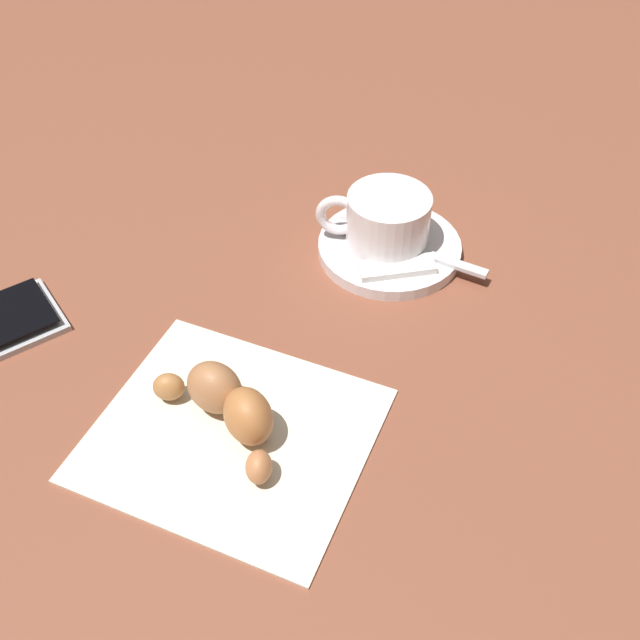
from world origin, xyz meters
name	(u,v)px	position (x,y,z in m)	size (l,w,h in m)	color
ground_plane	(345,324)	(0.00, 0.00, 0.00)	(1.80, 1.80, 0.00)	brown
saucer	(389,248)	(0.09, 0.01, 0.01)	(0.12, 0.12, 0.01)	white
espresso_cup	(386,220)	(0.09, 0.01, 0.03)	(0.07, 0.09, 0.05)	white
teaspoon	(381,238)	(0.09, 0.02, 0.01)	(0.02, 0.14, 0.01)	silver
sugar_packet	(397,268)	(0.06, -0.01, 0.01)	(0.06, 0.02, 0.01)	white
napkin	(232,433)	(-0.13, 0.02, 0.00)	(0.16, 0.18, 0.00)	silver
croissant	(228,405)	(-0.12, 0.02, 0.02)	(0.06, 0.11, 0.04)	#BF7748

